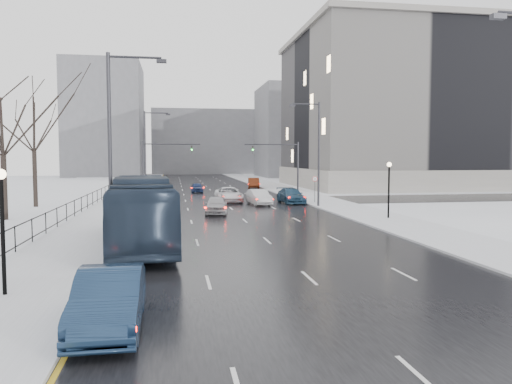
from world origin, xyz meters
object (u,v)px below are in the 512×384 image
tree_park_d (6,221)px  lamppost_r_mid (389,182)px  sedan_center_near (216,205)px  sedan_left_near (109,300)px  streetlight_l_far (147,150)px  streetlight_r_mid (316,149)px  sedan_center_far (197,187)px  mast_signal_left (154,164)px  sedan_right_cross (229,195)px  bus (141,211)px  mast_signal_right (289,164)px  sedan_right_near (259,197)px  sedan_right_far (291,196)px  sedan_right_distant (254,183)px  tree_park_e (36,208)px  no_uturn_sign (315,181)px  lamppost_l (2,213)px  streetlight_l_near (115,141)px

tree_park_d → lamppost_r_mid: bearing=-7.9°
lamppost_r_mid → sedan_center_near: 14.19m
lamppost_r_mid → sedan_left_near: 28.38m
streetlight_l_far → lamppost_r_mid: size_ratio=2.34×
streetlight_r_mid → lamppost_r_mid: (2.83, -10.00, -2.67)m
lamppost_r_mid → sedan_center_far: (-13.13, 31.87, -2.24)m
mast_signal_left → sedan_right_cross: bearing=-10.5°
bus → mast_signal_right: bearing=57.7°
streetlight_l_far → sedan_right_near: bearing=-38.2°
sedan_right_near → sedan_right_far: size_ratio=0.90×
tree_park_d → sedan_right_cross: (18.30, 12.54, 0.83)m
streetlight_r_mid → sedan_right_distant: 30.02m
tree_park_e → sedan_right_distant: bearing=45.6°
sedan_left_near → sedan_right_distant: (13.97, 61.38, -0.05)m
streetlight_l_far → sedan_right_near: streetlight_l_far is taller
no_uturn_sign → bus: bus is taller
lamppost_l → sedan_right_cross: 36.47m
bus → sedan_right_near: (10.14, 21.54, -1.09)m
bus → sedan_right_near: bus is taller
streetlight_r_mid → sedan_right_far: streetlight_r_mid is taller
lamppost_l → mast_signal_right: size_ratio=0.66×
sedan_center_near → streetlight_l_near: bearing=-105.1°
sedan_center_far → mast_signal_right: bearing=-55.2°
sedan_left_near → sedan_center_near: 28.17m
lamppost_r_mid → streetlight_r_mid: bearing=105.8°
streetlight_l_far → tree_park_e: bearing=-141.4°
streetlight_r_mid → sedan_right_cross: bearing=139.5°
streetlight_l_far → sedan_center_far: 12.57m
sedan_center_near → sedan_right_far: (8.53, 8.64, -0.00)m
streetlight_l_far → bus: size_ratio=0.74×
mast_signal_right → sedan_right_distant: 21.86m
mast_signal_left → sedan_right_far: (14.12, -3.48, -3.30)m
sedan_center_far → bus: bearing=-96.4°
tree_park_e → sedan_right_distant: (25.09, 25.61, 0.82)m
tree_park_d → sedan_right_cross: bearing=34.4°
no_uturn_sign → streetlight_l_near: bearing=-125.9°
tree_park_d → lamppost_r_mid: size_ratio=2.92×
tree_park_d → no_uturn_sign: bearing=20.3°
sedan_right_cross → streetlight_l_far: bearing=147.4°
sedan_center_far → sedan_right_distant: sedan_right_distant is taller
tree_park_e → mast_signal_right: (25.53, 4.00, 4.11)m
tree_park_d → sedan_center_near: size_ratio=2.77×
lamppost_l → sedan_right_cross: bearing=71.6°
tree_park_d → sedan_right_cross: 22.20m
mast_signal_left → no_uturn_sign: 17.10m
mast_signal_left → no_uturn_sign: (16.53, -4.00, -1.81)m
mast_signal_left → sedan_right_near: 12.02m
no_uturn_sign → bus: (-16.20, -22.45, -0.39)m
tree_park_e → sedan_center_near: tree_park_e is taller
mast_signal_left → sedan_center_near: (5.59, -12.12, -3.30)m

